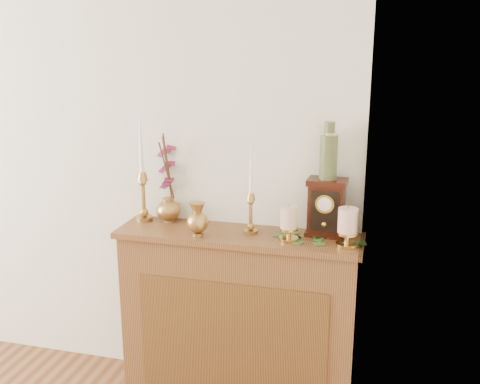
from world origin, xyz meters
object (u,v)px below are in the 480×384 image
(candlestick_left, at_px, (143,188))
(bud_vase, at_px, (197,220))
(ceramic_vase, at_px, (329,154))
(candlestick_center, at_px, (251,206))
(ginger_jar, at_px, (168,180))
(mantel_clock, at_px, (326,208))

(candlestick_left, height_order, bud_vase, candlestick_left)
(bud_vase, bearing_deg, ceramic_vase, 16.86)
(candlestick_center, distance_m, bud_vase, 0.27)
(ginger_jar, xyz_separation_m, ceramic_vase, (0.84, -0.04, 0.19))
(candlestick_left, height_order, ginger_jar, candlestick_left)
(candlestick_center, xyz_separation_m, bud_vase, (-0.24, -0.11, -0.06))
(bud_vase, relative_size, ginger_jar, 0.36)
(candlestick_left, bearing_deg, mantel_clock, 0.89)
(ceramic_vase, bearing_deg, candlestick_center, -168.26)
(ginger_jar, bearing_deg, candlestick_center, -13.23)
(ceramic_vase, bearing_deg, ginger_jar, 177.48)
(candlestick_left, bearing_deg, ginger_jar, 24.31)
(candlestick_center, xyz_separation_m, ginger_jar, (-0.48, 0.11, 0.08))
(candlestick_center, relative_size, bud_vase, 2.49)
(mantel_clock, xyz_separation_m, ceramic_vase, (0.00, 0.00, 0.27))
(ginger_jar, xyz_separation_m, mantel_clock, (0.84, -0.04, -0.08))
(ginger_jar, bearing_deg, ceramic_vase, -2.52)
(candlestick_left, relative_size, bud_vase, 3.16)
(bud_vase, height_order, ceramic_vase, ceramic_vase)
(candlestick_left, height_order, mantel_clock, candlestick_left)
(bud_vase, distance_m, ceramic_vase, 0.71)
(candlestick_center, relative_size, ginger_jar, 0.89)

